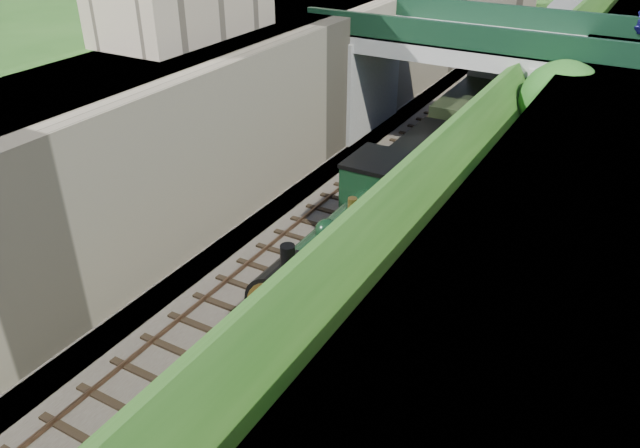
# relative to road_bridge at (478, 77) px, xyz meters

# --- Properties ---
(trackbed) EXTENTS (10.00, 90.00, 0.20)m
(trackbed) POSITION_rel_road_bridge_xyz_m (-0.94, -4.00, -3.98)
(trackbed) COLOR #473F38
(trackbed) RESTS_ON ground
(retaining_wall) EXTENTS (1.00, 90.00, 7.00)m
(retaining_wall) POSITION_rel_road_bridge_xyz_m (-6.44, -4.00, -0.58)
(retaining_wall) COLOR #756B56
(retaining_wall) RESTS_ON ground
(street_plateau_left) EXTENTS (6.00, 90.00, 7.00)m
(street_plateau_left) POSITION_rel_road_bridge_xyz_m (-9.94, -4.00, -0.58)
(street_plateau_left) COLOR #262628
(street_plateau_left) RESTS_ON ground
(embankment_slope) EXTENTS (4.73, 90.00, 6.58)m
(embankment_slope) POSITION_rel_road_bridge_xyz_m (4.08, -4.98, -1.28)
(embankment_slope) COLOR #1E4714
(embankment_slope) RESTS_ON ground
(track_left) EXTENTS (2.50, 90.00, 0.20)m
(track_left) POSITION_rel_road_bridge_xyz_m (-2.94, -4.00, -3.83)
(track_left) COLOR black
(track_left) RESTS_ON trackbed
(track_right) EXTENTS (2.50, 90.00, 0.20)m
(track_right) POSITION_rel_road_bridge_xyz_m (0.26, -4.00, -3.83)
(track_right) COLOR black
(track_right) RESTS_ON trackbed
(road_bridge) EXTENTS (16.00, 6.40, 7.25)m
(road_bridge) POSITION_rel_road_bridge_xyz_m (0.00, 0.00, 0.00)
(road_bridge) COLOR gray
(road_bridge) RESTS_ON ground
(tree) EXTENTS (3.60, 3.80, 6.60)m
(tree) POSITION_rel_road_bridge_xyz_m (4.97, -4.23, 0.57)
(tree) COLOR black
(tree) RESTS_ON ground
(locomotive) EXTENTS (3.10, 10.22, 3.83)m
(locomotive) POSITION_rel_road_bridge_xyz_m (0.26, -14.85, -2.18)
(locomotive) COLOR black
(locomotive) RESTS_ON trackbed
(tender) EXTENTS (2.70, 6.00, 3.05)m
(tender) POSITION_rel_road_bridge_xyz_m (0.26, -7.49, -2.46)
(tender) COLOR black
(tender) RESTS_ON trackbed
(coach_front) EXTENTS (2.90, 18.00, 3.70)m
(coach_front) POSITION_rel_road_bridge_xyz_m (0.26, 5.11, -2.03)
(coach_front) COLOR black
(coach_front) RESTS_ON trackbed
(coach_middle) EXTENTS (2.90, 18.00, 3.70)m
(coach_middle) POSITION_rel_road_bridge_xyz_m (0.26, 23.91, -2.03)
(coach_middle) COLOR black
(coach_middle) RESTS_ON trackbed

